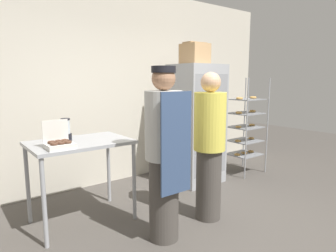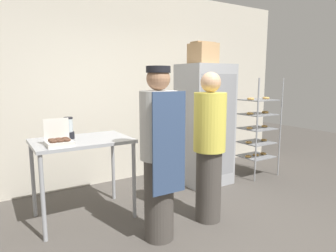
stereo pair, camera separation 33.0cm
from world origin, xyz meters
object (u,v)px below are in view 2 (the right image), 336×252
blender_pitcher (69,129)px  person_customer (209,147)px  baking_rack (257,128)px  refrigerator (205,125)px  person_baker (159,152)px  donut_box (59,141)px  cardboard_storage_box (203,53)px

blender_pitcher → person_customer: size_ratio=0.15×
baking_rack → refrigerator: bearing=170.6°
baking_rack → person_customer: size_ratio=0.96×
baking_rack → person_baker: size_ratio=0.94×
donut_box → person_customer: size_ratio=0.16×
blender_pitcher → person_customer: bearing=-35.4°
refrigerator → person_baker: size_ratio=1.05×
person_customer → refrigerator: bearing=53.6°
refrigerator → baking_rack: size_ratio=1.12×
person_customer → donut_box: bearing=157.6°
donut_box → cardboard_storage_box: cardboard_storage_box is taller
baking_rack → cardboard_storage_box: size_ratio=4.54×
refrigerator → blender_pitcher: size_ratio=7.30×
cardboard_storage_box → person_customer: bearing=-124.3°
person_baker → baking_rack: bearing=21.0°
donut_box → person_customer: person_customer is taller
refrigerator → donut_box: bearing=-169.3°
refrigerator → cardboard_storage_box: size_ratio=5.09×
person_customer → baking_rack: bearing=26.5°
refrigerator → person_customer: bearing=-126.4°
refrigerator → baking_rack: refrigerator is taller
blender_pitcher → person_baker: person_baker is taller
baking_rack → person_customer: (-1.74, -0.87, 0.06)m
blender_pitcher → person_customer: (1.30, -0.92, -0.18)m
donut_box → person_customer: bearing=-22.4°
person_baker → cardboard_storage_box: bearing=38.4°
person_customer → blender_pitcher: bearing=144.6°
refrigerator → cardboard_storage_box: 1.07m
baking_rack → cardboard_storage_box: bearing=170.2°
donut_box → person_customer: 1.60m
baking_rack → person_customer: 1.95m
refrigerator → donut_box: size_ratio=6.71×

